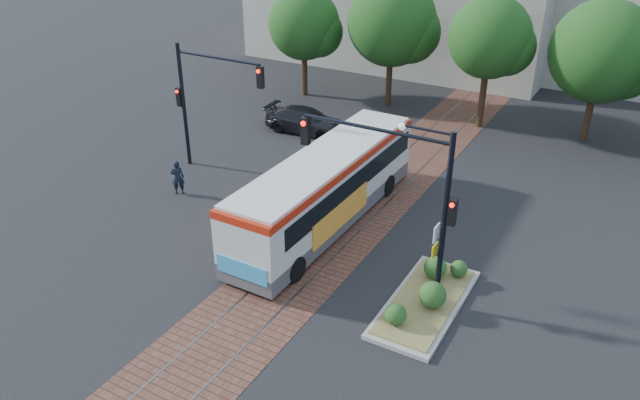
{
  "coord_description": "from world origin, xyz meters",
  "views": [
    {
      "loc": [
        10.01,
        -17.33,
        12.92
      ],
      "look_at": [
        -0.48,
        1.19,
        1.6
      ],
      "focal_mm": 35.0,
      "sensor_mm": 36.0,
      "label": 1
    }
  ],
  "objects_px": {
    "city_bus": "(327,186)",
    "signal_pole_main": "(409,186)",
    "traffic_island": "(427,296)",
    "signal_pole_left": "(201,92)",
    "officer": "(178,177)",
    "parked_car": "(306,120)"
  },
  "relations": [
    {
      "from": "city_bus",
      "to": "signal_pole_main",
      "type": "relative_size",
      "value": 1.9
    },
    {
      "from": "traffic_island",
      "to": "signal_pole_left",
      "type": "height_order",
      "value": "signal_pole_left"
    },
    {
      "from": "city_bus",
      "to": "traffic_island",
      "type": "bearing_deg",
      "value": -28.39
    },
    {
      "from": "traffic_island",
      "to": "signal_pole_left",
      "type": "distance_m",
      "value": 14.5
    },
    {
      "from": "officer",
      "to": "signal_pole_left",
      "type": "bearing_deg",
      "value": -117.71
    },
    {
      "from": "traffic_island",
      "to": "signal_pole_main",
      "type": "distance_m",
      "value": 3.95
    },
    {
      "from": "signal_pole_main",
      "to": "signal_pole_left",
      "type": "xyz_separation_m",
      "value": [
        -12.23,
        4.8,
        -0.29
      ]
    },
    {
      "from": "signal_pole_left",
      "to": "officer",
      "type": "distance_m",
      "value": 4.16
    },
    {
      "from": "city_bus",
      "to": "traffic_island",
      "type": "height_order",
      "value": "city_bus"
    },
    {
      "from": "signal_pole_main",
      "to": "traffic_island",
      "type": "bearing_deg",
      "value": -5.36
    },
    {
      "from": "signal_pole_main",
      "to": "signal_pole_left",
      "type": "bearing_deg",
      "value": 158.55
    },
    {
      "from": "traffic_island",
      "to": "officer",
      "type": "bearing_deg",
      "value": 170.33
    },
    {
      "from": "traffic_island",
      "to": "parked_car",
      "type": "xyz_separation_m",
      "value": [
        -11.45,
        11.36,
        0.34
      ]
    },
    {
      "from": "city_bus",
      "to": "traffic_island",
      "type": "distance_m",
      "value": 6.55
    },
    {
      "from": "signal_pole_left",
      "to": "parked_car",
      "type": "bearing_deg",
      "value": 74.98
    },
    {
      "from": "city_bus",
      "to": "signal_pole_main",
      "type": "distance_m",
      "value": 6.06
    },
    {
      "from": "signal_pole_main",
      "to": "parked_car",
      "type": "relative_size",
      "value": 1.29
    },
    {
      "from": "city_bus",
      "to": "parked_car",
      "type": "height_order",
      "value": "city_bus"
    },
    {
      "from": "traffic_island",
      "to": "parked_car",
      "type": "height_order",
      "value": "parked_car"
    },
    {
      "from": "city_bus",
      "to": "signal_pole_left",
      "type": "distance_m",
      "value": 8.1
    },
    {
      "from": "parked_car",
      "to": "officer",
      "type": "bearing_deg",
      "value": 169.35
    },
    {
      "from": "city_bus",
      "to": "signal_pole_main",
      "type": "bearing_deg",
      "value": -32.43
    }
  ]
}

